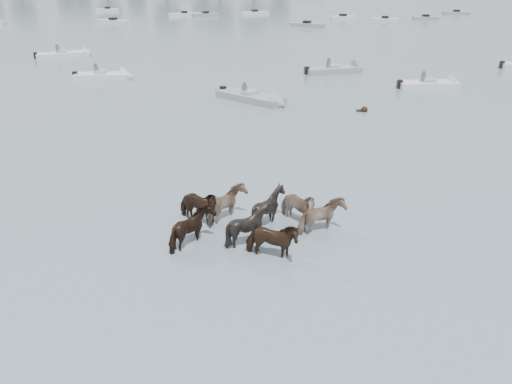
{
  "coord_description": "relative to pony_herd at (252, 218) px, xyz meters",
  "views": [
    {
      "loc": [
        3.66,
        -13.45,
        8.62
      ],
      "look_at": [
        2.33,
        2.82,
        1.1
      ],
      "focal_mm": 34.96,
      "sensor_mm": 36.0,
      "label": 1
    }
  ],
  "objects": [
    {
      "name": "pony_herd",
      "position": [
        0.0,
        0.0,
        0.0
      ],
      "size": [
        6.38,
        3.89,
        1.59
      ],
      "color": "black",
      "rests_on": "ground"
    },
    {
      "name": "distant_flotilla",
      "position": [
        -2.76,
        72.02,
        -0.29
      ],
      "size": [
        103.84,
        25.97,
        0.93
      ],
      "color": "silver",
      "rests_on": "ground"
    },
    {
      "name": "motorboat_c",
      "position": [
        5.18,
        28.69,
        -0.32
      ],
      "size": [
        5.48,
        3.29,
        1.92
      ],
      "rotation": [
        0.0,
        0.0,
        0.35
      ],
      "color": "gray",
      "rests_on": "ground"
    },
    {
      "name": "motorboat_d",
      "position": [
        12.01,
        23.44,
        -0.32
      ],
      "size": [
        5.13,
        2.45,
        1.92
      ],
      "rotation": [
        0.0,
        0.0,
        0.18
      ],
      "color": "silver",
      "rests_on": "ground"
    },
    {
      "name": "ground",
      "position": [
        -2.26,
        -1.81,
        -0.55
      ],
      "size": [
        400.0,
        400.0,
        0.0
      ],
      "primitive_type": "plane",
      "color": "slate",
      "rests_on": "ground"
    },
    {
      "name": "motorboat_b",
      "position": [
        -1.11,
        17.87,
        -0.32
      ],
      "size": [
        5.45,
        4.43,
        1.92
      ],
      "rotation": [
        0.0,
        0.0,
        -0.6
      ],
      "color": "gray",
      "rests_on": "ground"
    },
    {
      "name": "motorboat_a",
      "position": [
        -13.74,
        24.4,
        -0.32
      ],
      "size": [
        4.93,
        2.22,
        1.92
      ],
      "rotation": [
        0.0,
        0.0,
        0.14
      ],
      "color": "silver",
      "rests_on": "ground"
    },
    {
      "name": "motorboat_f",
      "position": [
        -21.51,
        34.51,
        -0.32
      ],
      "size": [
        5.51,
        4.07,
        1.92
      ],
      "rotation": [
        0.0,
        0.0,
        0.52
      ],
      "color": "silver",
      "rests_on": "ground"
    },
    {
      "name": "swimming_pony",
      "position": [
        5.7,
        16.21,
        -0.45
      ],
      "size": [
        0.72,
        0.44,
        0.44
      ],
      "color": "black",
      "rests_on": "ground"
    }
  ]
}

